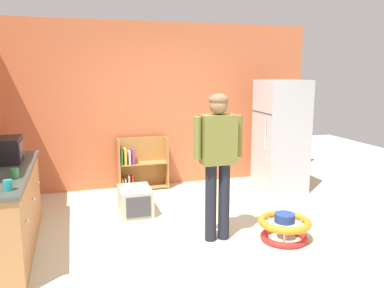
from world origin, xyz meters
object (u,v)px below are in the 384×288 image
refrigerator (281,136)px  green_cup (15,173)px  microwave (4,150)px  blue_cup (13,151)px  kitchen_counter (3,211)px  baby_walker (284,227)px  bookshelf (139,166)px  pet_carrier (135,201)px  standing_person (218,153)px  teal_cup (8,185)px

refrigerator → green_cup: refrigerator is taller
microwave → blue_cup: size_ratio=5.05×
kitchen_counter → baby_walker: size_ratio=3.34×
blue_cup → bookshelf: bearing=32.1°
bookshelf → pet_carrier: (-0.25, -1.14, -0.21)m
baby_walker → refrigerator: bearing=62.6°
bookshelf → microwave: size_ratio=1.77×
microwave → refrigerator: bearing=10.6°
baby_walker → microwave: size_ratio=1.26×
refrigerator → standing_person: (-1.64, -1.51, 0.13)m
teal_cup → bookshelf: bearing=59.4°
kitchen_counter → baby_walker: (3.03, -0.63, -0.29)m
refrigerator → microwave: size_ratio=3.71×
bookshelf → green_cup: green_cup is taller
microwave → kitchen_counter: bearing=-91.0°
blue_cup → baby_walker: bearing=-25.2°
green_cup → refrigerator: bearing=21.9°
pet_carrier → blue_cup: size_ratio=5.81×
microwave → pet_carrier: bearing=12.4°
baby_walker → microwave: microwave is taller
bookshelf → standing_person: bearing=-76.8°
baby_walker → green_cup: green_cup is taller
standing_person → blue_cup: 2.54m
bookshelf → refrigerator: bearing=-18.7°
refrigerator → teal_cup: bearing=-152.8°
pet_carrier → blue_cup: 1.67m
refrigerator → baby_walker: refrigerator is taller
baby_walker → green_cup: bearing=174.8°
microwave → blue_cup: 0.39m
refrigerator → green_cup: (-3.74, -1.51, 0.06)m
kitchen_counter → refrigerator: (3.94, 1.13, 0.44)m
bookshelf → teal_cup: teal_cup is taller
teal_cup → microwave: bearing=99.2°
standing_person → baby_walker: size_ratio=2.78×
bookshelf → pet_carrier: size_ratio=1.54×
blue_cup → refrigerator: bearing=5.2°
baby_walker → green_cup: 2.95m
baby_walker → teal_cup: teal_cup is taller
refrigerator → kitchen_counter: bearing=-163.9°
baby_walker → green_cup: (-2.83, 0.26, 0.79)m
standing_person → green_cup: bearing=179.8°
kitchen_counter → teal_cup: teal_cup is taller
microwave → blue_cup: microwave is taller
standing_person → green_cup: size_ratio=17.68×
kitchen_counter → refrigerator: refrigerator is taller
baby_walker → pet_carrier: size_ratio=1.09×
refrigerator → baby_walker: 2.11m
pet_carrier → microwave: size_ratio=1.15×
bookshelf → blue_cup: size_ratio=8.95×
kitchen_counter → refrigerator: bearing=16.1°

